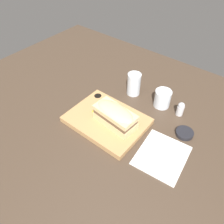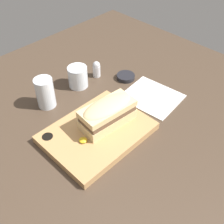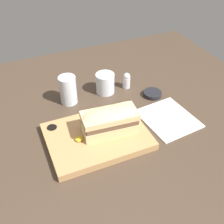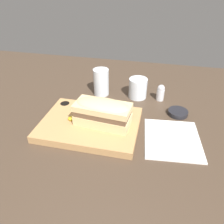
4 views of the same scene
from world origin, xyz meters
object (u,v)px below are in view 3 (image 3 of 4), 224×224
object	(u,v)px
serving_board	(97,136)
water_glass	(68,92)
salt_shaker	(126,80)
sandwich	(110,120)
wine_glass	(105,84)
napkin	(168,118)
condiment_dish	(152,94)

from	to	relation	value
serving_board	water_glass	distance (cm)	24.11
water_glass	salt_shaker	world-z (taller)	water_glass
sandwich	salt_shaker	xyz separation A→B (cm)	(17.84, 24.39, -3.71)
water_glass	wine_glass	size ratio (longest dim) A/B	1.36
serving_board	napkin	size ratio (longest dim) A/B	1.53
sandwich	salt_shaker	size ratio (longest dim) A/B	2.77
water_glass	salt_shaker	xyz separation A→B (cm)	(24.89, 0.47, -1.44)
serving_board	wine_glass	distance (cm)	27.98
water_glass	serving_board	bearing A→B (deg)	-84.18
water_glass	condiment_dish	xyz separation A→B (cm)	(31.94, -9.13, -4.02)
serving_board	condiment_dish	distance (cm)	32.94
napkin	condiment_dish	bearing A→B (deg)	82.47
serving_board	salt_shaker	size ratio (longest dim) A/B	4.82
sandwich	wine_glass	bearing A→B (deg)	71.15
sandwich	condiment_dish	world-z (taller)	sandwich
wine_glass	napkin	world-z (taller)	wine_glass
serving_board	salt_shaker	bearing A→B (deg)	47.11
napkin	salt_shaker	xyz separation A→B (cm)	(-5.05, 24.69, 3.23)
napkin	salt_shaker	distance (cm)	25.41
sandwich	napkin	world-z (taller)	sandwich
napkin	serving_board	bearing A→B (deg)	178.97
napkin	salt_shaker	world-z (taller)	salt_shaker
water_glass	wine_glass	distance (cm)	15.57
water_glass	sandwich	bearing A→B (deg)	-73.56
salt_shaker	condiment_dish	xyz separation A→B (cm)	(7.05, -9.60, -2.58)
condiment_dish	sandwich	bearing A→B (deg)	-149.28
serving_board	sandwich	distance (cm)	7.49
napkin	condiment_dish	size ratio (longest dim) A/B	2.94
sandwich	condiment_dish	distance (cm)	29.62
condiment_dish	salt_shaker	bearing A→B (deg)	126.27
water_glass	napkin	bearing A→B (deg)	-38.96
serving_board	condiment_dish	xyz separation A→B (cm)	(29.52, 14.59, -0.42)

